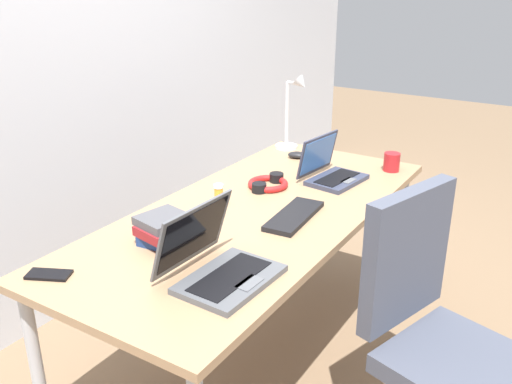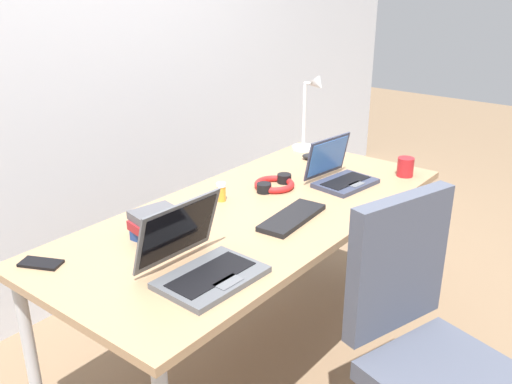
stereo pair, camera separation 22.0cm
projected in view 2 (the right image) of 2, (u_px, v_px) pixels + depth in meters
ground_plane at (256, 361)px, 2.51m from camera, size 12.00×12.00×0.00m
wall_back at (75, 45)px, 2.66m from camera, size 6.00×0.13×2.60m
desk at (256, 223)px, 2.26m from camera, size 1.80×0.80×0.74m
desk_lamp at (310, 114)px, 2.91m from camera, size 0.12×0.18×0.40m
laptop_back_left at (201, 262)px, 1.75m from camera, size 0.33×0.30×0.23m
laptop_back_right at (340, 175)px, 2.51m from camera, size 0.30×0.26×0.20m
external_keyboard at (292, 217)px, 2.15m from camera, size 0.34×0.15×0.02m
computer_mouse at (312, 157)px, 2.83m from camera, size 0.09×0.11×0.03m
cell_phone at (41, 263)px, 1.83m from camera, size 0.12×0.15×0.01m
headphones at (274, 184)px, 2.47m from camera, size 0.21×0.18×0.04m
pill_bottle at (221, 192)px, 2.32m from camera, size 0.04×0.04×0.08m
book_stack at (160, 224)px, 2.00m from camera, size 0.23×0.19×0.10m
coffee_mug at (406, 167)px, 2.60m from camera, size 0.11×0.08×0.09m
office_chair at (428, 372)px, 1.85m from camera, size 0.56×0.60×0.97m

